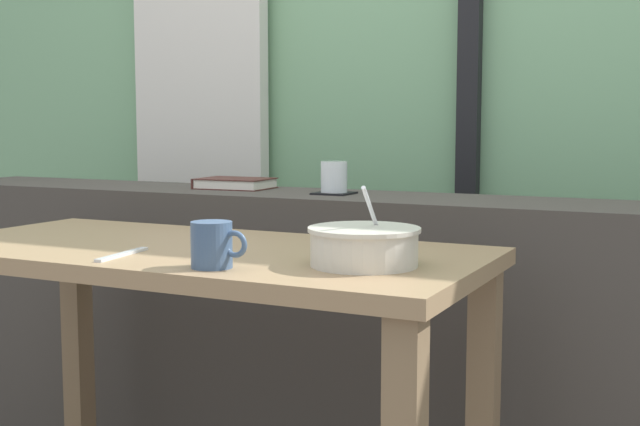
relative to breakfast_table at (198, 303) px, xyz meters
name	(u,v)px	position (x,y,z in m)	size (l,w,h in m)	color
outdoor_backdrop	(432,2)	(0.08, 1.29, 0.79)	(4.80, 0.08, 2.80)	#7AAD7F
curtain_left_panel	(199,54)	(-0.80, 1.19, 0.64)	(0.56, 0.06, 2.50)	silver
window_divider_post	(470,28)	(0.23, 1.22, 0.69)	(0.07, 0.05, 2.60)	black
dark_console_ledge	(346,338)	(0.08, 0.60, -0.21)	(2.80, 0.35, 0.80)	#423D38
breakfast_table	(198,303)	(0.00, 0.00, 0.00)	(1.23, 0.58, 0.73)	#826849
coaster_square	(334,193)	(0.04, 0.59, 0.19)	(0.10, 0.10, 0.01)	black
juice_glass	(334,178)	(0.04, 0.59, 0.23)	(0.07, 0.07, 0.09)	white
closed_book	(235,183)	(-0.31, 0.64, 0.21)	(0.22, 0.16, 0.03)	#47231E
soup_bowl	(364,246)	(0.41, -0.06, 0.16)	(0.21, 0.21, 0.15)	beige
fork_utensil	(122,254)	(-0.06, -0.17, 0.13)	(0.02, 0.17, 0.01)	silver
ceramic_mug	(213,245)	(0.17, -0.20, 0.17)	(0.11, 0.08, 0.08)	#3D567A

